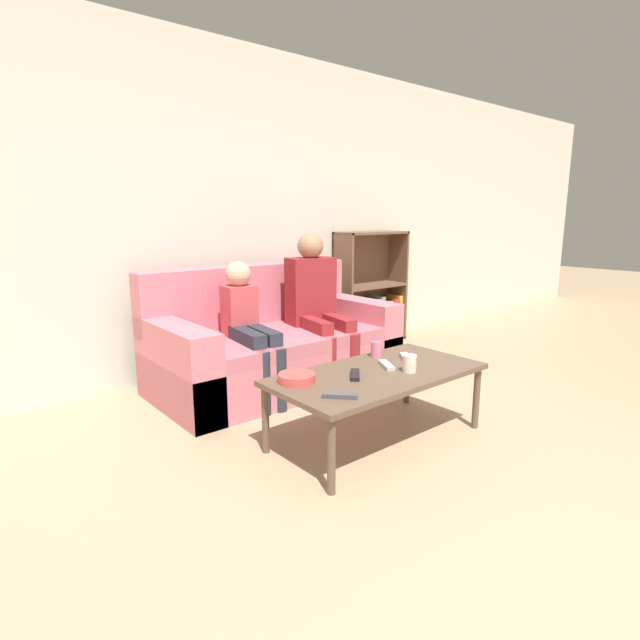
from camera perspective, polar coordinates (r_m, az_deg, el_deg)
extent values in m
plane|color=tan|center=(2.46, 26.20, -20.59)|extent=(22.00, 22.00, 0.00)
cube|color=beige|center=(4.16, -11.84, 12.02)|extent=(12.00, 0.06, 2.60)
cube|color=#D1707F|center=(3.82, -4.90, -5.05)|extent=(1.81, 0.92, 0.33)
cube|color=#C06775|center=(3.69, -4.16, -2.20)|extent=(1.37, 0.74, 0.10)
cube|color=#D1707F|center=(4.01, -8.05, 2.94)|extent=(1.81, 0.18, 0.46)
cube|color=#D1707F|center=(3.41, -16.02, -5.27)|extent=(0.22, 0.92, 0.59)
cube|color=#D1707F|center=(4.27, 3.86, -1.40)|extent=(0.22, 0.92, 0.59)
cube|color=#93423D|center=(4.17, -1.25, 2.70)|extent=(0.36, 0.12, 0.36)
cube|color=brown|center=(4.77, 2.59, 3.25)|extent=(0.02, 0.28, 1.12)
cube|color=brown|center=(5.31, 8.76, 4.01)|extent=(0.02, 0.28, 1.12)
cube|color=brown|center=(5.12, 4.82, 3.82)|extent=(0.79, 0.02, 1.12)
cube|color=brown|center=(5.14, 5.71, -2.38)|extent=(0.79, 0.28, 0.02)
cube|color=brown|center=(5.03, 5.85, 3.91)|extent=(0.75, 0.28, 0.02)
cube|color=brown|center=(4.98, 5.97, 9.88)|extent=(0.79, 0.28, 0.02)
cube|color=#2D7A4C|center=(4.84, 2.92, -0.56)|extent=(0.05, 0.24, 0.41)
cube|color=beige|center=(4.88, 3.48, -0.27)|extent=(0.07, 0.21, 0.45)
cube|color=#6699A8|center=(4.93, 4.19, -0.30)|extent=(0.07, 0.17, 0.42)
cube|color=#2D7A4C|center=(4.97, 4.73, -0.20)|extent=(0.05, 0.17, 0.42)
cube|color=#993D84|center=(5.02, 5.24, -0.59)|extent=(0.05, 0.16, 0.34)
cube|color=#B77542|center=(5.06, 5.62, -0.27)|extent=(0.04, 0.20, 0.37)
cube|color=beige|center=(5.09, 6.09, 0.07)|extent=(0.06, 0.16, 0.43)
cube|color=#6699A8|center=(5.13, 6.53, 0.27)|extent=(0.05, 0.19, 0.45)
cube|color=#2D7A4C|center=(5.19, 6.97, -0.41)|extent=(0.06, 0.20, 0.30)
cube|color=gold|center=(5.23, 7.48, 0.13)|extent=(0.04, 0.19, 0.39)
cube|color=red|center=(5.28, 7.95, 0.29)|extent=(0.07, 0.22, 0.40)
cube|color=gold|center=(5.32, 8.46, 0.55)|extent=(0.05, 0.19, 0.43)
cylinder|color=brown|center=(2.37, 1.31, -15.30)|extent=(0.04, 0.04, 0.38)
cylinder|color=brown|center=(3.19, 17.43, -8.52)|extent=(0.04, 0.04, 0.38)
cylinder|color=brown|center=(2.76, -6.26, -11.25)|extent=(0.04, 0.04, 0.38)
cylinder|color=brown|center=(3.49, 9.91, -6.36)|extent=(0.04, 0.04, 0.38)
cube|color=brown|center=(2.84, 6.60, -6.17)|extent=(1.24, 0.62, 0.03)
cylinder|color=maroon|center=(3.59, 1.22, -5.29)|extent=(0.10, 0.10, 0.43)
cylinder|color=maroon|center=(3.69, 3.90, -4.83)|extent=(0.10, 0.10, 0.43)
cube|color=maroon|center=(3.72, -0.64, -0.54)|extent=(0.17, 0.42, 0.09)
cube|color=maroon|center=(3.82, 1.98, -0.23)|extent=(0.17, 0.42, 0.09)
cube|color=maroon|center=(3.94, -1.09, 3.35)|extent=(0.39, 0.26, 0.52)
sphere|color=#A87A5B|center=(3.90, -1.11, 8.48)|extent=(0.20, 0.20, 0.20)
cylinder|color=#282D38|center=(3.25, -6.41, -7.18)|extent=(0.10, 0.10, 0.43)
cylinder|color=#282D38|center=(3.30, -4.60, -6.84)|extent=(0.10, 0.10, 0.43)
cube|color=#282D38|center=(3.39, -8.34, -1.91)|extent=(0.15, 0.42, 0.09)
cube|color=#282D38|center=(3.44, -6.58, -1.66)|extent=(0.15, 0.42, 0.09)
cube|color=#C6474C|center=(3.60, -9.20, 1.08)|extent=(0.23, 0.22, 0.36)
sphere|color=#D1A889|center=(3.56, -9.34, 5.20)|extent=(0.18, 0.18, 0.18)
cylinder|color=pink|center=(3.11, 6.48, -3.35)|extent=(0.07, 0.07, 0.10)
cylinder|color=silver|center=(2.85, 10.20, -4.92)|extent=(0.08, 0.08, 0.10)
cube|color=black|center=(2.74, 4.03, -6.27)|extent=(0.15, 0.16, 0.02)
cube|color=#B7B7BC|center=(3.10, 9.78, -4.24)|extent=(0.14, 0.16, 0.02)
cube|color=#B7B7BC|center=(2.93, 7.59, -5.13)|extent=(0.12, 0.17, 0.02)
cube|color=#47474C|center=(2.43, 2.28, -8.62)|extent=(0.15, 0.16, 0.02)
cylinder|color=#DB4C47|center=(2.65, -2.68, -6.62)|extent=(0.20, 0.20, 0.05)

